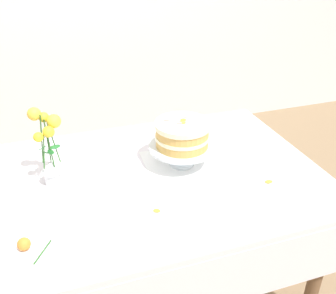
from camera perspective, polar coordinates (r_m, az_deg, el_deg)
name	(u,v)px	position (r m, az deg, el deg)	size (l,w,h in m)	color
ground_plane	(160,292)	(2.15, -1.22, -20.75)	(12.00, 12.00, 0.00)	#8C7051
dining_table	(160,195)	(1.69, -1.18, -7.12)	(1.40, 1.00, 0.74)	white
linen_napkin	(182,164)	(1.72, 2.03, -2.61)	(0.32, 0.32, 0.00)	white
cake_stand	(182,149)	(1.68, 2.08, -0.25)	(0.29, 0.29, 0.10)	silver
layer_cake	(182,134)	(1.65, 2.12, 1.96)	(0.24, 0.24, 0.12)	tan
flower_vase	(49,151)	(1.59, -17.25, -0.60)	(0.12, 0.10, 0.34)	silver
fallen_rose	(24,244)	(1.37, -20.58, -13.40)	(0.11, 0.10, 0.04)	#2D6028
loose_petal_0	(269,182)	(1.66, 14.76, -5.01)	(0.03, 0.02, 0.01)	orange
loose_petal_1	(157,211)	(1.45, -1.68, -9.45)	(0.03, 0.02, 0.01)	orange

